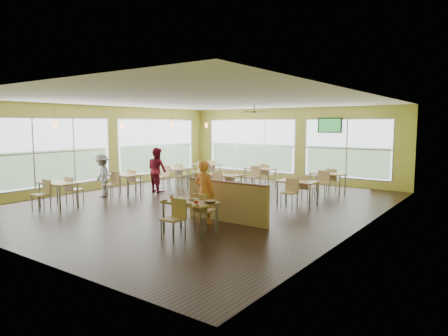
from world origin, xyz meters
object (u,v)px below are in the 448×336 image
Objects in this scene: main_table at (190,207)px; half_wall_divider at (227,201)px; food_basket at (210,202)px; man_plaid at (204,192)px.

half_wall_divider is (0.00, 1.45, -0.11)m from main_table.
half_wall_divider is at bearing 110.41° from food_basket.
half_wall_divider reaches higher than food_basket.
man_plaid is at bearing 109.45° from main_table.
man_plaid is at bearing -123.87° from half_wall_divider.
man_plaid is (-0.34, 0.95, 0.17)m from main_table.
main_table is 0.63× the size of half_wall_divider.
half_wall_divider reaches higher than main_table.
man_plaid is 5.82× the size of food_basket.
half_wall_divider is 0.66m from man_plaid.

